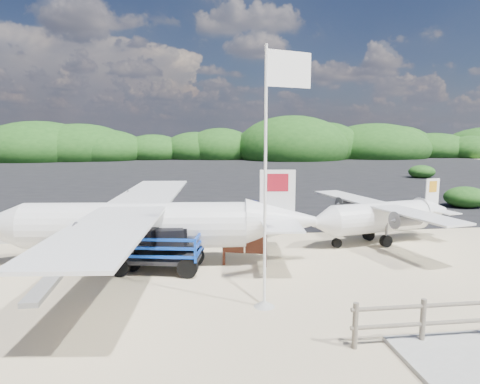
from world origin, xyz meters
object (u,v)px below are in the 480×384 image
object	(u,v)px
crew_c	(184,234)
aircraft_large	(340,184)
signboard	(244,266)
aircraft_small	(99,173)
crew_b	(253,222)
baggage_cart	(159,271)
flagpole	(264,307)
crew_a	(143,219)

from	to	relation	value
crew_c	aircraft_large	xyz separation A→B (m)	(13.08, 19.41, -0.86)
signboard	aircraft_small	world-z (taller)	aircraft_small
crew_b	aircraft_small	world-z (taller)	crew_b
baggage_cart	flagpole	size ratio (longest dim) A/B	0.46
crew_c	aircraft_large	size ratio (longest dim) A/B	0.13
aircraft_small	crew_b	bearing A→B (deg)	98.62
crew_a	aircraft_large	xyz separation A→B (m)	(14.72, 17.13, -0.99)
crew_a	aircraft_small	distance (m)	30.89
crew_c	flagpole	bearing A→B (deg)	127.28
signboard	aircraft_large	size ratio (longest dim) A/B	0.12
aircraft_large	baggage_cart	bearing A→B (deg)	62.09
signboard	crew_c	world-z (taller)	crew_c
flagpole	aircraft_small	bearing A→B (deg)	106.79
flagpole	crew_b	size ratio (longest dim) A/B	3.67
aircraft_large	aircraft_small	size ratio (longest dim) A/B	2.03
aircraft_small	signboard	bearing A→B (deg)	95.82
baggage_cart	crew_b	size ratio (longest dim) A/B	1.69
signboard	aircraft_small	distance (m)	35.30
crew_a	crew_b	bearing A→B (deg)	153.66
crew_b	aircraft_small	bearing A→B (deg)	-47.47
aircraft_large	crew_c	bearing A→B (deg)	61.88
flagpole	crew_a	bearing A→B (deg)	118.02
baggage_cart	crew_b	distance (m)	4.74
flagpole	aircraft_small	xyz separation A→B (m)	(-11.13, 36.89, 0.00)
baggage_cart	crew_b	world-z (taller)	crew_b
flagpole	crew_b	bearing A→B (deg)	83.42
crew_b	aircraft_large	distance (m)	20.63
baggage_cart	signboard	distance (m)	2.84
crew_a	crew_b	world-z (taller)	crew_a
signboard	crew_a	bearing A→B (deg)	151.76
baggage_cart	aircraft_small	distance (m)	34.64
baggage_cart	crew_a	distance (m)	3.89
crew_b	crew_c	distance (m)	3.18
aircraft_large	signboard	bearing A→B (deg)	67.70
signboard	crew_c	xyz separation A→B (m)	(-2.01, 1.27, 0.86)
crew_a	aircraft_large	size ratio (longest dim) A/B	0.15
crew_a	crew_c	xyz separation A→B (m)	(1.64, -2.28, -0.13)
crew_b	crew_c	xyz separation A→B (m)	(-2.76, -1.56, -0.03)
crew_b	aircraft_large	bearing A→B (deg)	-98.61
aircraft_large	aircraft_small	distance (m)	25.61
aircraft_small	crew_c	bearing A→B (deg)	93.24
baggage_cart	signboard	world-z (taller)	baggage_cart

